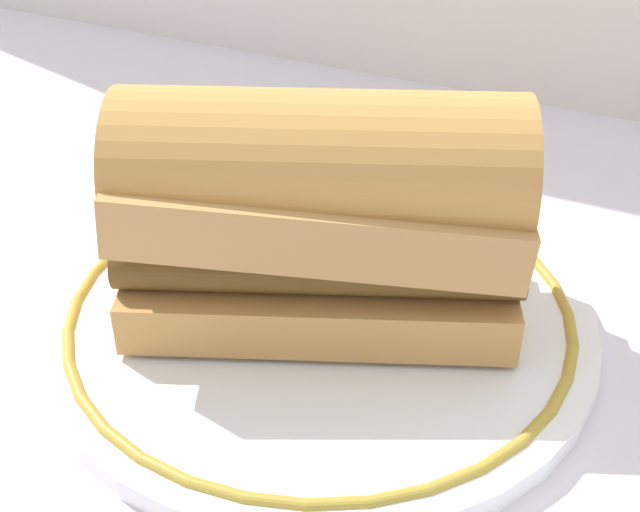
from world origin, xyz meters
The scene contains 3 objects.
ground_plane centered at (0.00, 0.00, 0.00)m, with size 1.50×1.50×0.00m, color silver.
plate centered at (0.02, 0.01, 0.01)m, with size 0.28×0.28×0.01m.
sausage_sandwich centered at (0.02, 0.01, 0.07)m, with size 0.21×0.15×0.12m.
Camera 1 is at (0.17, -0.31, 0.29)m, focal length 48.99 mm.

